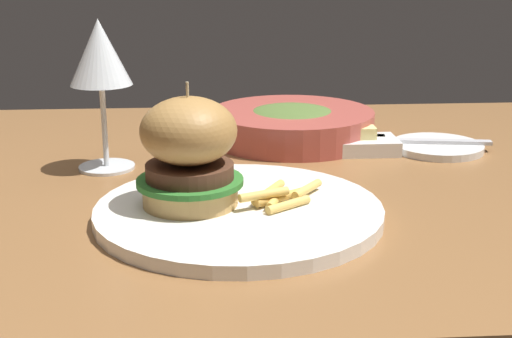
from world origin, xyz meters
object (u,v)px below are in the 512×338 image
object	(u,v)px
main_plate	(239,212)
table_knife	(402,140)
bread_plate	(437,147)
wine_glass	(100,58)
burger_sandwich	(189,152)
soup_bowl	(292,124)
butter_dish	(363,144)

from	to	relation	value
main_plate	table_knife	bearing A→B (deg)	46.46
bread_plate	wine_glass	bearing A→B (deg)	-172.87
table_knife	burger_sandwich	bearing A→B (deg)	-139.85
wine_glass	bread_plate	size ratio (longest dim) A/B	1.50
burger_sandwich	wine_glass	distance (m)	0.22
soup_bowl	butter_dish	bearing A→B (deg)	-38.77
table_knife	butter_dish	size ratio (longest dim) A/B	2.18
table_knife	soup_bowl	size ratio (longest dim) A/B	0.86
burger_sandwich	table_knife	world-z (taller)	burger_sandwich
table_knife	soup_bowl	xyz separation A→B (m)	(-0.15, 0.06, 0.01)
main_plate	wine_glass	bearing A→B (deg)	130.34
main_plate	burger_sandwich	distance (m)	0.08
wine_glass	table_knife	xyz separation A→B (m)	(0.40, 0.06, -0.13)
main_plate	butter_dish	size ratio (longest dim) A/B	3.16
main_plate	soup_bowl	world-z (taller)	soup_bowl
main_plate	table_knife	xyz separation A→B (m)	(0.24, 0.25, 0.01)
burger_sandwich	soup_bowl	xyz separation A→B (m)	(0.14, 0.31, -0.05)
main_plate	bread_plate	distance (m)	0.38
burger_sandwich	butter_dish	world-z (taller)	burger_sandwich
burger_sandwich	butter_dish	xyz separation A→B (m)	(0.23, 0.24, -0.06)
bread_plate	butter_dish	bearing A→B (deg)	-178.89
main_plate	wine_glass	xyz separation A→B (m)	(-0.16, 0.19, 0.14)
main_plate	wine_glass	world-z (taller)	wine_glass
table_knife	wine_glass	bearing A→B (deg)	-170.96
table_knife	bread_plate	bearing A→B (deg)	-8.60
main_plate	butter_dish	world-z (taller)	butter_dish
table_knife	main_plate	bearing A→B (deg)	-133.54
main_plate	wine_glass	size ratio (longest dim) A/B	1.59
burger_sandwich	soup_bowl	bearing A→B (deg)	65.06
burger_sandwich	bread_plate	distance (m)	0.42
butter_dish	soup_bowl	xyz separation A→B (m)	(-0.09, 0.07, 0.01)
table_knife	butter_dish	world-z (taller)	butter_dish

